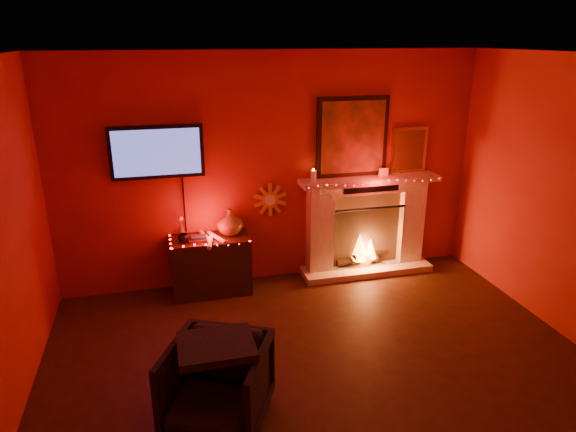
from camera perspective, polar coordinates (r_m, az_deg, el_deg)
name	(u,v)px	position (r m, az deg, el deg)	size (l,w,h in m)	color
room	(350,254)	(3.73, 6.95, -4.23)	(5.00, 5.00, 5.00)	black
fireplace	(366,216)	(6.43, 8.63, 0.00)	(1.72, 0.40, 2.18)	#F5E1CE
tv	(157,152)	(5.75, -14.35, 6.88)	(1.00, 0.07, 1.24)	black
sunburst_clock	(270,200)	(6.07, -2.00, 1.80)	(0.40, 0.03, 0.40)	gold
console_table	(212,261)	(5.99, -8.42, -4.93)	(0.89, 0.58, 0.98)	black
armchair	(218,384)	(4.13, -7.84, -18.04)	(0.73, 0.75, 0.68)	black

